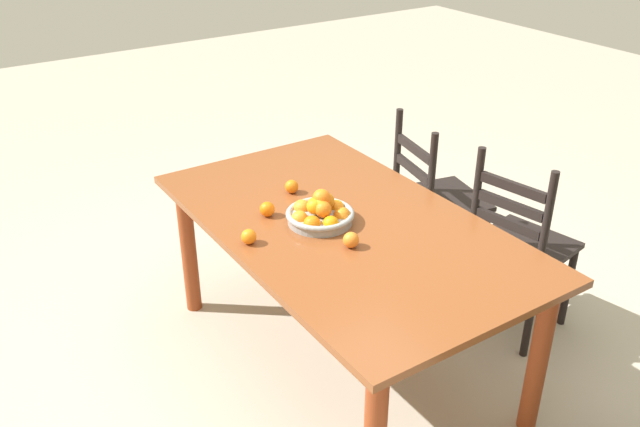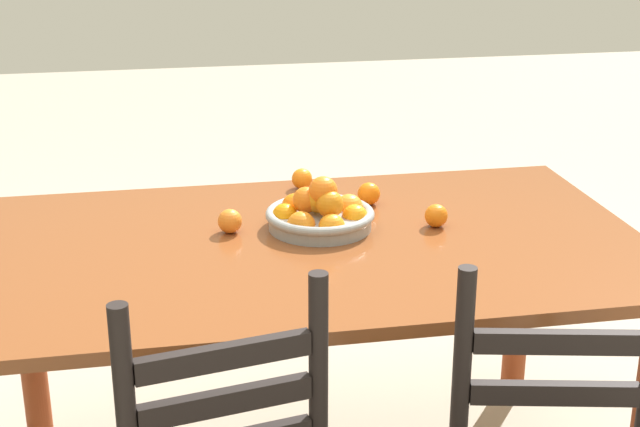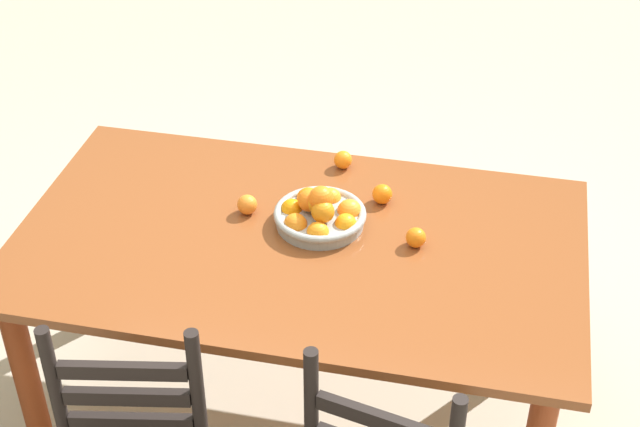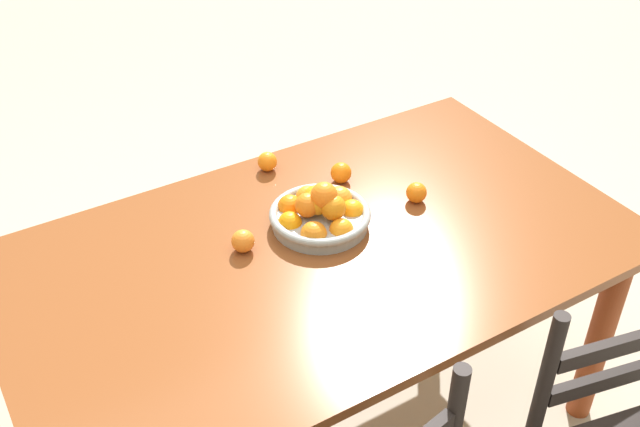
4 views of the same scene
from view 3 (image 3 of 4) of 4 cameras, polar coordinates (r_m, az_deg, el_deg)
The scene contains 7 objects.
ground_plane at distance 3.33m, azimuth -1.14°, elevation -11.55°, with size 12.00×12.00×0.00m, color #B3A895.
dining_table at distance 2.89m, azimuth -1.29°, elevation -3.11°, with size 1.70×0.99×0.73m.
fruit_bowl at distance 2.86m, azimuth -0.01°, elevation 0.07°, with size 0.28×0.28×0.14m.
orange_loose_0 at distance 2.97m, azimuth 3.77°, elevation 1.17°, with size 0.06×0.06×0.06m, color orange.
orange_loose_1 at distance 3.13m, azimuth 1.39°, elevation 3.25°, with size 0.06×0.06×0.06m, color orange.
orange_loose_2 at distance 2.93m, azimuth -4.41°, elevation 0.54°, with size 0.06×0.06×0.06m, color orange.
orange_loose_3 at distance 2.80m, azimuth 5.79°, elevation -1.45°, with size 0.06×0.06×0.06m, color orange.
Camera 3 is at (-0.54, 2.18, 2.45)m, focal length 53.16 mm.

